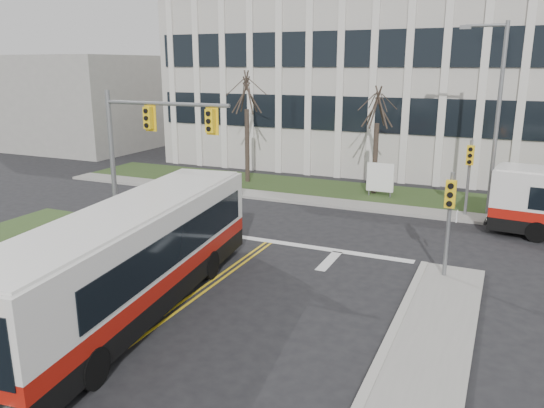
{
  "coord_description": "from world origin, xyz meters",
  "views": [
    {
      "loc": [
        8.75,
        -11.23,
        7.28
      ],
      "look_at": [
        0.61,
        6.99,
        2.0
      ],
      "focal_mm": 35.0,
      "sensor_mm": 36.0,
      "label": 1
    }
  ],
  "objects": [
    {
      "name": "streetlight",
      "position": [
        8.03,
        16.2,
        5.19
      ],
      "size": [
        2.15,
        0.25,
        9.2
      ],
      "color": "slate",
      "rests_on": "ground"
    },
    {
      "name": "building_lawn",
      "position": [
        5.0,
        18.0,
        0.06
      ],
      "size": [
        44.0,
        5.0,
        0.12
      ],
      "primitive_type": "cube",
      "color": "#32491F",
      "rests_on": "ground"
    },
    {
      "name": "newspaper_box_blue",
      "position": [
        -7.48,
        1.67,
        0.47
      ],
      "size": [
        0.63,
        0.6,
        0.95
      ],
      "primitive_type": "cube",
      "rotation": [
        0.0,
        0.0,
        0.36
      ],
      "color": "navy",
      "rests_on": "ground"
    },
    {
      "name": "signal_pole_far",
      "position": [
        7.2,
        15.4,
        2.5
      ],
      "size": [
        0.34,
        0.39,
        3.8
      ],
      "color": "slate",
      "rests_on": "ground"
    },
    {
      "name": "directory_sign",
      "position": [
        2.5,
        17.5,
        1.17
      ],
      "size": [
        1.5,
        0.12,
        2.0
      ],
      "color": "slate",
      "rests_on": "ground"
    },
    {
      "name": "sidewalk_cross",
      "position": [
        5.0,
        15.2,
        0.07
      ],
      "size": [
        44.0,
        1.6,
        0.14
      ],
      "primitive_type": "cube",
      "color": "#9E9B93",
      "rests_on": "ground"
    },
    {
      "name": "mast_arm_signal",
      "position": [
        -5.62,
        7.16,
        4.26
      ],
      "size": [
        6.11,
        0.38,
        6.2
      ],
      "color": "slate",
      "rests_on": "ground"
    },
    {
      "name": "office_building",
      "position": [
        5.0,
        30.0,
        6.0
      ],
      "size": [
        40.0,
        16.0,
        12.0
      ],
      "primitive_type": "cube",
      "color": "#BDB7AE",
      "rests_on": "ground"
    },
    {
      "name": "tree_mid",
      "position": [
        2.0,
        18.2,
        4.88
      ],
      "size": [
        1.8,
        1.8,
        6.82
      ],
      "color": "#42352B",
      "rests_on": "ground"
    },
    {
      "name": "signal_pole_near",
      "position": [
        7.2,
        6.9,
        2.5
      ],
      "size": [
        0.34,
        0.39,
        3.8
      ],
      "color": "slate",
      "rests_on": "ground"
    },
    {
      "name": "tree_left",
      "position": [
        -6.0,
        18.0,
        5.51
      ],
      "size": [
        1.8,
        1.8,
        7.7
      ],
      "color": "#42352B",
      "rests_on": "ground"
    },
    {
      "name": "bus_main",
      "position": [
        -1.08,
        0.59,
        1.6
      ],
      "size": [
        4.07,
        12.2,
        3.19
      ],
      "primitive_type": null,
      "rotation": [
        0.0,
        0.0,
        0.13
      ],
      "color": "silver",
      "rests_on": "ground"
    },
    {
      "name": "building_annex",
      "position": [
        -26.0,
        26.0,
        4.0
      ],
      "size": [
        12.0,
        12.0,
        8.0
      ],
      "primitive_type": "cube",
      "color": "#9E9B93",
      "rests_on": "ground"
    },
    {
      "name": "ground",
      "position": [
        0.0,
        0.0,
        0.0
      ],
      "size": [
        120.0,
        120.0,
        0.0
      ],
      "primitive_type": "plane",
      "color": "black",
      "rests_on": "ground"
    }
  ]
}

